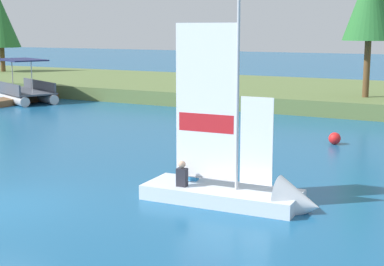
% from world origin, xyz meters
% --- Properties ---
extents(ground_plane, '(200.00, 200.00, 0.00)m').
position_xyz_m(ground_plane, '(0.00, 0.00, 0.00)').
color(ground_plane, '#195684').
extents(shore_bank, '(80.00, 14.13, 0.86)m').
position_xyz_m(shore_bank, '(0.00, 26.26, 0.43)').
color(shore_bank, '#5B703D').
rests_on(shore_bank, ground).
extents(shoreline_tree_left, '(3.34, 3.34, 6.55)m').
position_xyz_m(shoreline_tree_left, '(-27.64, 26.94, 5.18)').
color(shoreline_tree_left, brown).
rests_on(shoreline_tree_left, shore_bank).
extents(shoreline_tree_midleft, '(2.84, 2.84, 7.41)m').
position_xyz_m(shoreline_tree_midleft, '(4.91, 22.17, 6.09)').
color(shoreline_tree_midleft, brown).
rests_on(shoreline_tree_midleft, shore_bank).
extents(wooden_dock, '(1.59, 6.18, 0.38)m').
position_xyz_m(wooden_dock, '(-15.38, 16.60, 0.19)').
color(wooden_dock, brown).
rests_on(wooden_dock, ground).
extents(sailboat, '(4.84, 1.75, 5.92)m').
position_xyz_m(sailboat, '(5.82, 3.16, 0.36)').
color(sailboat, silver).
rests_on(sailboat, ground).
extents(pontoon_boat, '(6.11, 4.58, 2.71)m').
position_xyz_m(pontoon_boat, '(-15.56, 16.87, 0.68)').
color(pontoon_boat, '#B2B2B7').
rests_on(pontoon_boat, ground).
extents(channel_buoy, '(0.49, 0.49, 0.49)m').
position_xyz_m(channel_buoy, '(5.71, 12.38, 0.24)').
color(channel_buoy, red).
rests_on(channel_buoy, ground).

